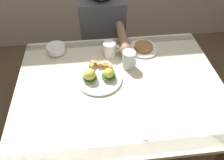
{
  "coord_description": "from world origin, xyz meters",
  "views": [
    {
      "loc": [
        -0.13,
        -0.79,
        1.64
      ],
      "look_at": [
        -0.05,
        0.0,
        0.78
      ],
      "focal_mm": 33.16,
      "sensor_mm": 36.0,
      "label": 1
    }
  ],
  "objects": [
    {
      "name": "ground_plane",
      "position": [
        0.0,
        0.0,
        0.0
      ],
      "size": [
        6.0,
        6.0,
        0.0
      ],
      "primitive_type": "plane",
      "color": "brown"
    },
    {
      "name": "water_glass_near",
      "position": [
        0.07,
        0.14,
        0.79
      ],
      "size": [
        0.08,
        0.08,
        0.11
      ],
      "color": "silver",
      "rests_on": "dining_table"
    },
    {
      "name": "coffee_mug",
      "position": [
        -0.03,
        0.27,
        0.79
      ],
      "size": [
        0.11,
        0.08,
        0.09
      ],
      "color": "white",
      "rests_on": "dining_table"
    },
    {
      "name": "side_plate",
      "position": [
        0.2,
        0.3,
        0.75
      ],
      "size": [
        0.2,
        0.2,
        0.04
      ],
      "color": "white",
      "rests_on": "dining_table"
    },
    {
      "name": "diner_person",
      "position": [
        -0.05,
        0.6,
        0.65
      ],
      "size": [
        0.34,
        0.54,
        1.14
      ],
      "color": "#33333D",
      "rests_on": "ground_plane"
    },
    {
      "name": "fork",
      "position": [
        0.07,
        -0.3,
        0.74
      ],
      "size": [
        0.03,
        0.16,
        0.0
      ],
      "color": "silver",
      "rests_on": "dining_table"
    },
    {
      "name": "eggs_benedict_plate",
      "position": [
        -0.12,
        0.05,
        0.77
      ],
      "size": [
        0.27,
        0.27,
        0.09
      ],
      "color": "white",
      "rests_on": "dining_table"
    },
    {
      "name": "fruit_bowl",
      "position": [
        -0.38,
        0.33,
        0.77
      ],
      "size": [
        0.12,
        0.12,
        0.05
      ],
      "color": "white",
      "rests_on": "dining_table"
    },
    {
      "name": "dining_table",
      "position": [
        0.0,
        0.0,
        0.63
      ],
      "size": [
        1.2,
        0.9,
        0.74
      ],
      "color": "beige",
      "rests_on": "ground_plane"
    }
  ]
}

